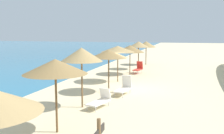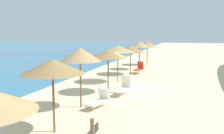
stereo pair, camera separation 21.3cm
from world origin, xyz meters
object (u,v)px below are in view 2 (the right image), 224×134
(beach_umbrella_3, at_px, (108,54))
(lounge_chair_0, at_px, (99,100))
(beach_umbrella_7, at_px, (147,44))
(beach_umbrella_5, at_px, (131,49))
(beach_umbrella_2, at_px, (80,55))
(beach_umbrella_6, at_px, (140,44))
(lounge_chair_1, at_px, (139,68))
(beach_umbrella_1, at_px, (53,67))
(beach_umbrella_4, at_px, (118,49))
(lounge_chair_2, at_px, (123,87))

(beach_umbrella_3, relative_size, lounge_chair_0, 1.66)
(beach_umbrella_3, xyz_separation_m, beach_umbrella_7, (14.49, -0.16, -0.04))
(beach_umbrella_5, bearing_deg, beach_umbrella_7, -2.76)
(beach_umbrella_2, relative_size, beach_umbrella_5, 1.15)
(beach_umbrella_7, bearing_deg, beach_umbrella_3, 179.38)
(beach_umbrella_6, distance_m, lounge_chair_1, 3.43)
(beach_umbrella_1, xyz_separation_m, beach_umbrella_4, (10.41, 0.38, -0.00))
(beach_umbrella_5, bearing_deg, beach_umbrella_2, 179.36)
(beach_umbrella_7, xyz_separation_m, lounge_chair_2, (-14.82, -0.90, -1.94))
(beach_umbrella_4, bearing_deg, lounge_chair_2, -160.02)
(beach_umbrella_7, height_order, lounge_chair_1, beach_umbrella_7)
(beach_umbrella_5, relative_size, lounge_chair_1, 1.84)
(beach_umbrella_1, bearing_deg, lounge_chair_2, -8.84)
(beach_umbrella_1, distance_m, lounge_chair_2, 6.96)
(beach_umbrella_2, height_order, beach_umbrella_7, beach_umbrella_2)
(beach_umbrella_1, height_order, lounge_chair_2, beach_umbrella_1)
(beach_umbrella_3, distance_m, beach_umbrella_6, 10.68)
(beach_umbrella_5, bearing_deg, beach_umbrella_6, -2.59)
(beach_umbrella_3, relative_size, lounge_chair_2, 1.66)
(beach_umbrella_2, bearing_deg, beach_umbrella_7, -1.49)
(lounge_chair_1, bearing_deg, beach_umbrella_3, 95.10)
(beach_umbrella_1, height_order, beach_umbrella_4, beach_umbrella_1)
(beach_umbrella_6, xyz_separation_m, beach_umbrella_7, (3.81, -0.19, -0.16))
(beach_umbrella_4, bearing_deg, beach_umbrella_6, -2.43)
(lounge_chair_1, bearing_deg, beach_umbrella_2, 94.55)
(beach_umbrella_5, xyz_separation_m, beach_umbrella_7, (7.24, -0.35, 0.08))
(beach_umbrella_1, distance_m, beach_umbrella_3, 6.90)
(beach_umbrella_5, bearing_deg, lounge_chair_2, -170.65)
(beach_umbrella_4, distance_m, beach_umbrella_5, 3.74)
(lounge_chair_1, bearing_deg, beach_umbrella_1, 96.72)
(beach_umbrella_1, distance_m, beach_umbrella_7, 21.39)
(beach_umbrella_5, height_order, lounge_chair_2, beach_umbrella_5)
(beach_umbrella_1, xyz_separation_m, beach_umbrella_3, (6.90, 0.04, -0.08))
(beach_umbrella_7, bearing_deg, beach_umbrella_6, 177.09)
(beach_umbrella_4, xyz_separation_m, lounge_chair_1, (4.47, -0.79, -2.02))
(lounge_chair_0, bearing_deg, beach_umbrella_6, -73.52)
(beach_umbrella_3, bearing_deg, lounge_chair_0, -170.58)
(beach_umbrella_4, xyz_separation_m, lounge_chair_2, (-3.84, -1.40, -2.06))
(beach_umbrella_1, xyz_separation_m, beach_umbrella_2, (3.32, 0.35, 0.16))
(lounge_chair_2, bearing_deg, lounge_chair_0, 89.30)
(beach_umbrella_3, relative_size, lounge_chair_1, 1.89)
(beach_umbrella_5, relative_size, lounge_chair_2, 1.62)
(beach_umbrella_4, bearing_deg, lounge_chair_1, -9.98)
(lounge_chair_1, bearing_deg, beach_umbrella_7, -79.15)
(beach_umbrella_1, height_order, beach_umbrella_6, beach_umbrella_6)
(beach_umbrella_1, height_order, beach_umbrella_7, beach_umbrella_1)
(beach_umbrella_5, distance_m, lounge_chair_0, 10.79)
(beach_umbrella_4, relative_size, lounge_chair_0, 1.70)
(beach_umbrella_2, bearing_deg, beach_umbrella_5, -0.64)
(beach_umbrella_4, height_order, beach_umbrella_6, beach_umbrella_6)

